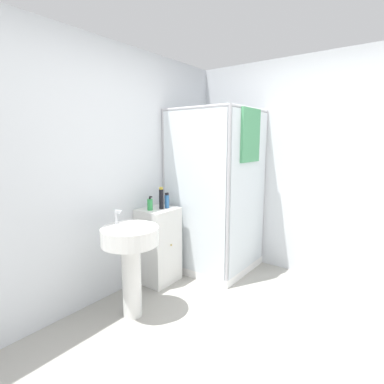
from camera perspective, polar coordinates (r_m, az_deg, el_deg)
The scene contains 9 objects.
ground_plane at distance 2.52m, azimuth 13.84°, elevation -29.03°, with size 12.00×12.00×0.00m, color #9E9B93.
wall_back at distance 3.05m, azimuth -15.91°, elevation 3.44°, with size 6.40×0.06×2.50m, color silver.
wall_right at distance 3.62m, azimuth 25.31°, elevation 3.81°, with size 0.06×6.40×2.50m, color silver.
shower_enclosure at distance 3.67m, azimuth 4.91°, elevation -6.79°, with size 0.91×0.94×1.93m.
vanity_cabinet at distance 3.40m, azimuth -6.39°, elevation -10.04°, with size 0.40×0.37×0.84m.
sink at distance 2.73m, azimuth -11.62°, elevation -10.97°, with size 0.50×0.50×0.96m.
soap_dispenser at distance 3.21m, azimuth -8.01°, elevation -2.34°, with size 0.06×0.06×0.15m.
shampoo_bottle_tall_black at distance 3.25m, azimuth -5.88°, elevation -1.20°, with size 0.05×0.05×0.24m.
shampoo_bottle_blue at distance 3.29m, azimuth -4.80°, elevation -1.65°, with size 0.05×0.05×0.17m.
Camera 1 is at (-1.84, -0.72, 1.56)m, focal length 28.00 mm.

